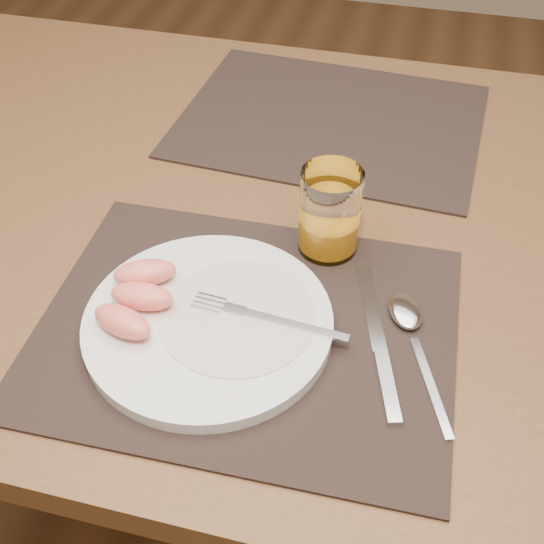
{
  "coord_description": "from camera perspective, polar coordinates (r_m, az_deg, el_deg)",
  "views": [
    {
      "loc": [
        0.16,
        -0.69,
        1.31
      ],
      "look_at": [
        0.02,
        -0.15,
        0.77
      ],
      "focal_mm": 45.0,
      "sensor_mm": 36.0,
      "label": 1
    }
  ],
  "objects": [
    {
      "name": "spoon",
      "position": [
        0.76,
        11.38,
        -4.05
      ],
      "size": [
        0.09,
        0.19,
        0.01
      ],
      "color": "silver",
      "rests_on": "placemat_near"
    },
    {
      "name": "placemat_near",
      "position": [
        0.75,
        -2.13,
        -4.71
      ],
      "size": [
        0.46,
        0.36,
        0.0
      ],
      "primitive_type": "cube",
      "rotation": [
        0.0,
        0.0,
        0.02
      ],
      "color": "black",
      "rests_on": "table"
    },
    {
      "name": "juice_glass",
      "position": [
        0.81,
        4.84,
        4.71
      ],
      "size": [
        0.07,
        0.07,
        0.11
      ],
      "color": "white",
      "rests_on": "placemat_near"
    },
    {
      "name": "placemat_far",
      "position": [
        1.08,
        4.9,
        12.54
      ],
      "size": [
        0.47,
        0.38,
        0.0
      ],
      "primitive_type": "cube",
      "rotation": [
        0.0,
        0.0,
        -0.06
      ],
      "color": "black",
      "rests_on": "table"
    },
    {
      "name": "table",
      "position": [
        0.96,
        0.98,
        1.65
      ],
      "size": [
        1.4,
        0.9,
        0.75
      ],
      "color": "brown",
      "rests_on": "ground"
    },
    {
      "name": "ground",
      "position": [
        1.49,
        0.66,
        -17.6
      ],
      "size": [
        5.0,
        5.0,
        0.0
      ],
      "primitive_type": "plane",
      "color": "#55361D",
      "rests_on": "ground"
    },
    {
      "name": "fork",
      "position": [
        0.73,
        -1.4,
        -3.64
      ],
      "size": [
        0.18,
        0.03,
        0.0
      ],
      "color": "silver",
      "rests_on": "plate"
    },
    {
      "name": "grapefruit_wedges",
      "position": [
        0.75,
        -11.25,
        -2.01
      ],
      "size": [
        0.09,
        0.13,
        0.03
      ],
      "color": "#FF8168",
      "rests_on": "plate"
    },
    {
      "name": "knife",
      "position": [
        0.73,
        9.04,
        -6.54
      ],
      "size": [
        0.08,
        0.22,
        0.01
      ],
      "color": "silver",
      "rests_on": "placemat_near"
    },
    {
      "name": "plate_dressing",
      "position": [
        0.73,
        -2.92,
        -3.66
      ],
      "size": [
        0.17,
        0.17,
        0.0
      ],
      "color": "white",
      "rests_on": "plate"
    },
    {
      "name": "plate",
      "position": [
        0.74,
        -5.35,
        -4.24
      ],
      "size": [
        0.27,
        0.27,
        0.02
      ],
      "primitive_type": "cylinder",
      "color": "white",
      "rests_on": "placemat_near"
    }
  ]
}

